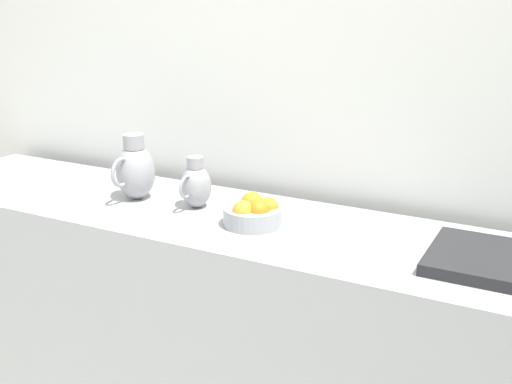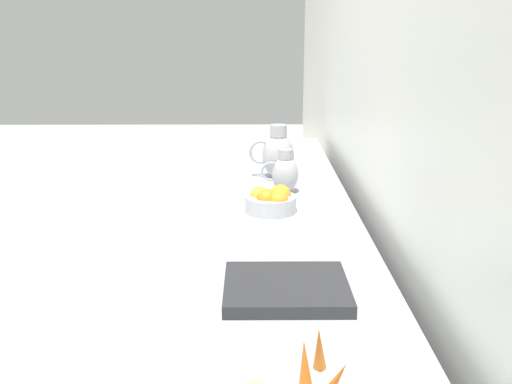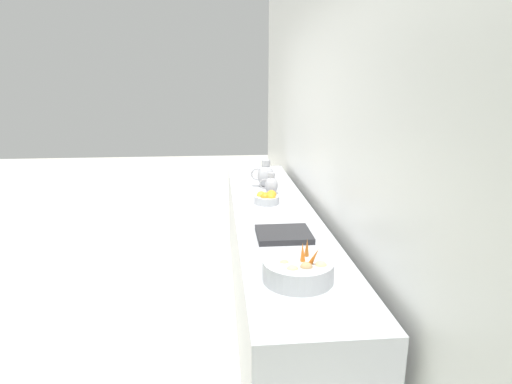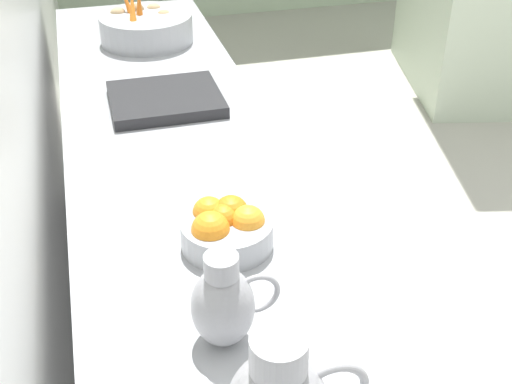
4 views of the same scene
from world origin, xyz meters
TOP-DOWN VIEW (x-y plane):
  - tile_wall_left at (-1.95, 0.70)m, footprint 0.10×7.91m
  - prep_counter at (-1.54, 0.20)m, footprint 0.61×3.36m
  - orange_bowl at (-1.50, 0.03)m, footprint 0.20×0.20m
  - metal_pitcher_tall at (-1.55, -0.51)m, footprint 0.21×0.15m
  - metal_pitcher_short at (-1.57, -0.25)m, footprint 0.16×0.11m
  - counter_sink_basin at (-1.52, 0.78)m, footprint 0.34×0.30m

SIDE VIEW (x-z plane):
  - prep_counter at x=-1.54m, z-range 0.00..0.91m
  - counter_sink_basin at x=-1.52m, z-range 0.91..0.94m
  - orange_bowl at x=-1.50m, z-range 0.90..1.00m
  - metal_pitcher_short at x=-1.57m, z-range 0.90..1.09m
  - metal_pitcher_tall at x=-1.55m, z-range 0.89..1.15m
  - tile_wall_left at x=-1.95m, z-range 0.00..3.00m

